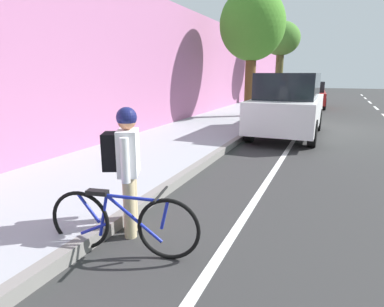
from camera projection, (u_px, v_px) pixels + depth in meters
The scene contains 12 objects.
ground at pixel (321, 128), 12.33m from camera, with size 72.21×72.21×0.00m, color #303030.
sidewalk at pixel (226, 120), 13.74m from camera, with size 3.02×45.13×0.16m, color #9CA2A7.
curb_edge at pixel (265, 122), 13.13m from camera, with size 0.16×45.13×0.16m, color gray.
lane_stripe_bike_edge at pixel (303, 126), 12.58m from camera, with size 0.12×45.13×0.01m, color white.
building_facade at pixel (188, 67), 13.91m from camera, with size 0.50×45.13×4.44m, color #AB6792.
parked_sedan_red_nearest at pixel (309, 95), 19.46m from camera, with size 2.02×4.49×1.52m.
parked_suv_white_second at pixel (288, 104), 10.49m from camera, with size 1.98×4.70×1.99m.
bicycle_at_curb at pixel (123, 223), 3.64m from camera, with size 1.72×0.51×0.76m.
cyclist_with_backpack at pixel (126, 160), 3.97m from camera, with size 0.51×0.57×1.61m.
street_tree_near_cyclist at pixel (281, 41), 20.37m from camera, with size 2.33×2.33×4.94m.
street_tree_mid_block at pixel (252, 26), 13.53m from camera, with size 2.69×2.69×5.23m.
pedestrian_on_phone at pixel (266, 86), 23.89m from camera, with size 0.55×0.39×1.56m.
Camera 1 is at (-0.36, 13.13, 1.99)m, focal length 30.76 mm.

